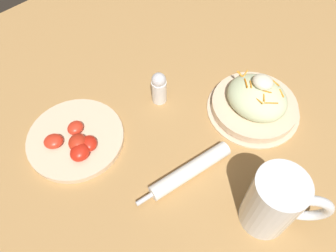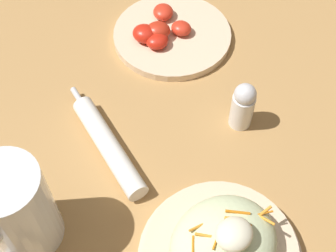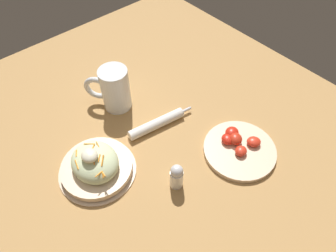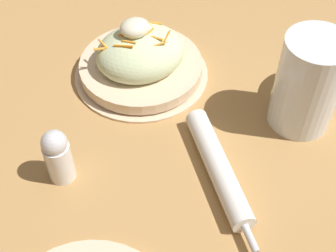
{
  "view_description": "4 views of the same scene",
  "coord_description": "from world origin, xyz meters",
  "px_view_note": "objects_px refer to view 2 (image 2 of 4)",
  "views": [
    {
      "loc": [
        -0.24,
        0.35,
        0.61
      ],
      "look_at": [
        0.03,
        0.09,
        0.07
      ],
      "focal_mm": 34.58,
      "sensor_mm": 36.0,
      "label": 1
    },
    {
      "loc": [
        -0.23,
        -0.24,
        0.6
      ],
      "look_at": [
        0.02,
        0.06,
        0.05
      ],
      "focal_mm": 49.8,
      "sensor_mm": 36.0,
      "label": 2
    },
    {
      "loc": [
        0.42,
        -0.26,
        0.74
      ],
      "look_at": [
        0.02,
        0.09,
        0.09
      ],
      "focal_mm": 32.01,
      "sensor_mm": 36.0,
      "label": 3
    },
    {
      "loc": [
        0.17,
        0.42,
        0.53
      ],
      "look_at": [
        -0.01,
        0.05,
        0.06
      ],
      "focal_mm": 50.61,
      "sensor_mm": 36.0,
      "label": 4
    }
  ],
  "objects_px": {
    "tomato_plate": "(169,34)",
    "salt_shaker": "(243,105)",
    "salad_plate": "(222,249)",
    "napkin_roll": "(108,145)",
    "beer_mug": "(17,216)"
  },
  "relations": [
    {
      "from": "napkin_roll",
      "to": "beer_mug",
      "type": "bearing_deg",
      "value": -166.25
    },
    {
      "from": "salad_plate",
      "to": "salt_shaker",
      "type": "xyz_separation_m",
      "value": [
        0.18,
        0.14,
        0.01
      ]
    },
    {
      "from": "salad_plate",
      "to": "beer_mug",
      "type": "bearing_deg",
      "value": 132.92
    },
    {
      "from": "beer_mug",
      "to": "salt_shaker",
      "type": "bearing_deg",
      "value": -8.18
    },
    {
      "from": "napkin_roll",
      "to": "salad_plate",
      "type": "bearing_deg",
      "value": -86.69
    },
    {
      "from": "tomato_plate",
      "to": "salad_plate",
      "type": "bearing_deg",
      "value": -121.11
    },
    {
      "from": "salt_shaker",
      "to": "beer_mug",
      "type": "bearing_deg",
      "value": 171.82
    },
    {
      "from": "beer_mug",
      "to": "salt_shaker",
      "type": "xyz_separation_m",
      "value": [
        0.35,
        -0.05,
        -0.02
      ]
    },
    {
      "from": "salad_plate",
      "to": "beer_mug",
      "type": "xyz_separation_m",
      "value": [
        -0.18,
        0.19,
        0.03
      ]
    },
    {
      "from": "salad_plate",
      "to": "napkin_roll",
      "type": "height_order",
      "value": "salad_plate"
    },
    {
      "from": "tomato_plate",
      "to": "napkin_roll",
      "type": "bearing_deg",
      "value": -151.13
    },
    {
      "from": "tomato_plate",
      "to": "salt_shaker",
      "type": "height_order",
      "value": "salt_shaker"
    },
    {
      "from": "beer_mug",
      "to": "salt_shaker",
      "type": "distance_m",
      "value": 0.36
    },
    {
      "from": "beer_mug",
      "to": "napkin_roll",
      "type": "height_order",
      "value": "beer_mug"
    },
    {
      "from": "salt_shaker",
      "to": "tomato_plate",
      "type": "bearing_deg",
      "value": 80.26
    }
  ]
}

